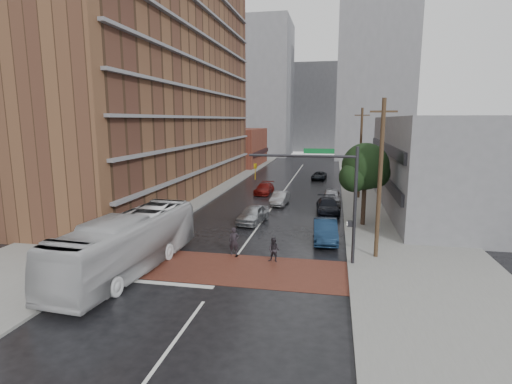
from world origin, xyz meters
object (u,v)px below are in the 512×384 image
at_px(car_parked_near, 325,231).
at_px(car_travel_b, 280,198).
at_px(pedestrian_b, 274,250).
at_px(pedestrian_a, 234,241).
at_px(transit_bus, 128,243).
at_px(car_travel_c, 264,188).
at_px(car_parked_mid, 328,206).
at_px(car_travel_a, 253,214).
at_px(car_parked_far, 332,197).
at_px(suv_travel, 319,176).

bearing_deg(car_parked_near, car_travel_b, 108.79).
bearing_deg(pedestrian_b, pedestrian_a, 174.05).
relative_size(transit_bus, car_travel_b, 2.95).
height_order(car_travel_c, car_parked_near, car_parked_near).
distance_m(transit_bus, pedestrian_b, 8.67).
bearing_deg(car_parked_mid, car_travel_a, -147.54).
bearing_deg(car_travel_c, car_parked_near, -63.43).
bearing_deg(pedestrian_a, car_parked_near, 25.63).
relative_size(pedestrian_a, pedestrian_b, 1.18).
distance_m(transit_bus, pedestrian_a, 6.66).
bearing_deg(car_travel_c, car_parked_mid, -46.02).
bearing_deg(pedestrian_b, car_parked_far, 90.87).
height_order(car_travel_c, suv_travel, car_travel_c).
bearing_deg(car_travel_a, transit_bus, -102.37).
bearing_deg(car_parked_near, car_parked_mid, 86.20).
xyz_separation_m(suv_travel, car_parked_mid, (1.68, -21.75, 0.14)).
relative_size(pedestrian_b, car_travel_b, 0.37).
bearing_deg(transit_bus, car_parked_near, 40.41).
relative_size(car_parked_near, car_parked_mid, 0.96).
bearing_deg(car_parked_mid, pedestrian_b, -107.13).
bearing_deg(car_travel_c, transit_bus, -94.15).
xyz_separation_m(transit_bus, suv_travel, (9.37, 38.75, -1.10)).
height_order(pedestrian_a, car_parked_mid, pedestrian_a).
bearing_deg(pedestrian_b, car_parked_near, 70.30).
relative_size(transit_bus, car_parked_far, 2.55).
relative_size(car_travel_a, suv_travel, 1.07).
bearing_deg(pedestrian_a, car_parked_far, 60.57).
bearing_deg(car_travel_c, suv_travel, 68.45).
relative_size(pedestrian_a, car_travel_c, 0.41).
relative_size(car_travel_c, car_parked_near, 0.92).
xyz_separation_m(car_travel_b, car_travel_c, (-2.69, 5.85, -0.04)).
bearing_deg(transit_bus, car_travel_c, 86.50).
height_order(transit_bus, car_travel_b, transit_bus).
height_order(car_travel_a, car_parked_near, car_parked_near).
xyz_separation_m(pedestrian_a, suv_travel, (4.11, 34.75, -0.33)).
distance_m(car_travel_a, car_travel_c, 13.72).
relative_size(pedestrian_a, car_parked_far, 0.38).
xyz_separation_m(car_travel_a, car_travel_c, (-1.43, 13.64, -0.12)).
xyz_separation_m(transit_bus, pedestrian_a, (5.27, 4.00, -0.78)).
bearing_deg(suv_travel, car_travel_c, -109.65).
bearing_deg(suv_travel, car_parked_near, -81.65).
bearing_deg(car_parked_near, pedestrian_a, -148.00).
height_order(pedestrian_a, car_travel_c, pedestrian_a).
relative_size(car_travel_a, car_parked_near, 0.94).
distance_m(car_travel_b, car_parked_mid, 5.82).
relative_size(pedestrian_b, car_travel_a, 0.34).
height_order(car_parked_near, car_parked_mid, car_parked_near).
height_order(transit_bus, pedestrian_a, transit_bus).
relative_size(car_travel_a, car_travel_c, 1.02).
bearing_deg(transit_bus, car_travel_a, 72.47).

